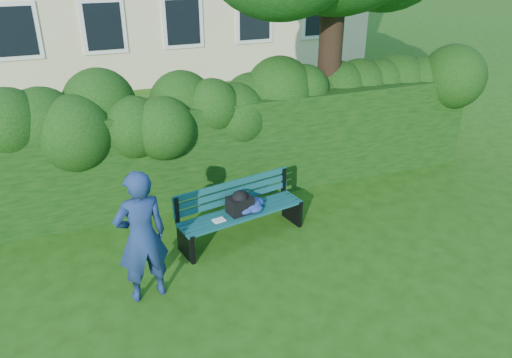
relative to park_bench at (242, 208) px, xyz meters
name	(u,v)px	position (x,y,z in m)	size (l,w,h in m)	color
ground	(270,250)	(0.26, -0.55, -0.51)	(80.00, 80.00, 0.00)	#20480C
hedge	(224,146)	(0.26, 1.65, 0.39)	(10.00, 1.00, 1.80)	black
park_bench	(242,208)	(0.00, 0.00, 0.00)	(2.12, 0.94, 0.89)	#0E4347
man_reading	(142,237)	(-1.68, -0.94, 0.41)	(0.67, 0.44, 1.83)	navy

